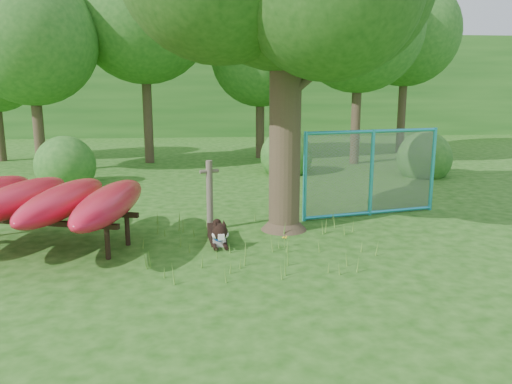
{
  "coord_description": "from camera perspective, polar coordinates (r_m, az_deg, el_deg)",
  "views": [
    {
      "loc": [
        -0.67,
        -7.91,
        2.93
      ],
      "look_at": [
        0.2,
        1.2,
        1.0
      ],
      "focal_mm": 35.0,
      "sensor_mm": 36.0,
      "label": 1
    }
  ],
  "objects": [
    {
      "name": "ground",
      "position": [
        8.46,
        -0.58,
        -8.35
      ],
      "size": [
        80.0,
        80.0,
        0.0
      ],
      "primitive_type": "plane",
      "color": "#1A4D0F",
      "rests_on": "ground"
    },
    {
      "name": "shrub_left",
      "position": [
        16.27,
        -20.8,
        0.74
      ],
      "size": [
        1.8,
        1.8,
        1.8
      ],
      "primitive_type": "sphere",
      "color": "#26601F",
      "rests_on": "ground"
    },
    {
      "name": "bg_tree_a",
      "position": [
        18.89,
        -24.37,
        15.61
      ],
      "size": [
        4.4,
        4.4,
        6.7
      ],
      "color": "#3B2E20",
      "rests_on": "ground"
    },
    {
      "name": "shrub_mid",
      "position": [
        17.36,
        3.47,
        2.17
      ],
      "size": [
        1.8,
        1.8,
        1.8
      ],
      "primitive_type": "sphere",
      "color": "#26601F",
      "rests_on": "ground"
    },
    {
      "name": "fence_section",
      "position": [
        11.75,
        13.06,
        2.15
      ],
      "size": [
        3.35,
        0.83,
        3.32
      ],
      "rotation": [
        0.0,
        0.0,
        0.22
      ],
      "color": "#2AA9C6",
      "rests_on": "ground"
    },
    {
      "name": "bg_tree_b",
      "position": [
        20.22,
        -12.75,
        19.24
      ],
      "size": [
        5.2,
        5.2,
        8.22
      ],
      "color": "#3B2E20",
      "rests_on": "ground"
    },
    {
      "name": "wooded_hillside",
      "position": [
        35.91,
        -4.49,
        11.97
      ],
      "size": [
        80.0,
        12.0,
        6.0
      ],
      "primitive_type": "cube",
      "color": "#26601F",
      "rests_on": "ground"
    },
    {
      "name": "bg_tree_e",
      "position": [
        23.67,
        16.81,
        16.99
      ],
      "size": [
        4.6,
        4.6,
        7.55
      ],
      "color": "#3B2E20",
      "rests_on": "ground"
    },
    {
      "name": "kayak_rack",
      "position": [
        9.94,
        -23.4,
        -0.82
      ],
      "size": [
        3.95,
        4.25,
        1.18
      ],
      "rotation": [
        0.0,
        0.0,
        -0.28
      ],
      "color": "black",
      "rests_on": "ground"
    },
    {
      "name": "bg_tree_d",
      "position": [
        19.86,
        11.74,
        17.89
      ],
      "size": [
        4.8,
        4.8,
        7.5
      ],
      "color": "#3B2E20",
      "rests_on": "ground"
    },
    {
      "name": "wooden_post",
      "position": [
        10.36,
        -5.32,
        -0.16
      ],
      "size": [
        0.4,
        0.2,
        1.46
      ],
      "rotation": [
        0.0,
        0.0,
        0.32
      ],
      "color": "brown",
      "rests_on": "ground"
    },
    {
      "name": "bg_tree_c",
      "position": [
        21.05,
        0.48,
        15.11
      ],
      "size": [
        4.0,
        4.0,
        6.12
      ],
      "color": "#3B2E20",
      "rests_on": "ground"
    },
    {
      "name": "shrub_right",
      "position": [
        17.69,
        18.54,
        1.75
      ],
      "size": [
        1.8,
        1.8,
        1.8
      ],
      "primitive_type": "sphere",
      "color": "#26601F",
      "rests_on": "ground"
    },
    {
      "name": "wildflower_clump",
      "position": [
        9.32,
        3.3,
        -5.3
      ],
      "size": [
        0.1,
        0.09,
        0.22
      ],
      "rotation": [
        0.0,
        0.0,
        -0.01
      ],
      "color": "#54892D",
      "rests_on": "ground"
    },
    {
      "name": "husky_dog",
      "position": [
        9.52,
        -4.36,
        -4.81
      ],
      "size": [
        0.39,
        1.25,
        0.56
      ],
      "rotation": [
        0.0,
        0.0,
        0.1
      ],
      "color": "black",
      "rests_on": "ground"
    }
  ]
}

